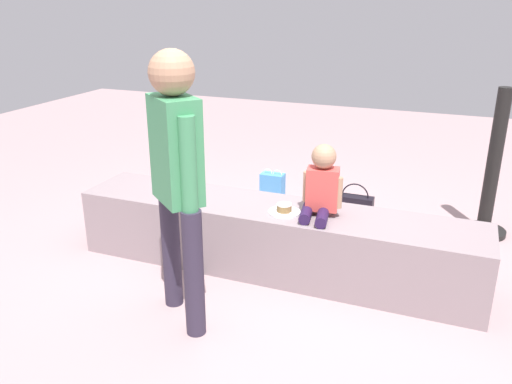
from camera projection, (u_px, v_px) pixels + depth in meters
The scene contains 10 objects.
ground_plane at pixel (274, 268), 3.83m from camera, with size 12.00×12.00×0.00m, color #A98A8C.
concrete_ledge at pixel (274, 238), 3.74m from camera, with size 2.86×0.53×0.48m, color gray.
child_seated at pixel (321, 185), 3.45m from camera, with size 0.28×0.33×0.48m.
adult_standing at pixel (177, 167), 2.92m from camera, with size 0.39×0.36×1.61m.
cake_plate at pixel (284, 210), 3.56m from camera, with size 0.22×0.22×0.07m.
gift_bag at pixel (272, 191), 4.84m from camera, with size 0.21×0.12×0.38m.
railing_post at pixel (491, 181), 4.23m from camera, with size 0.36×0.36×1.21m.
water_bottle_near_gift at pixel (348, 243), 4.02m from camera, with size 0.07×0.07×0.19m.
cake_box_white at pixel (303, 224), 4.40m from camera, with size 0.33×0.26×0.14m, color white.
handbag_black_leather at pixel (354, 205), 4.70m from camera, with size 0.33×0.12×0.31m.
Camera 1 is at (1.13, -3.20, 1.86)m, focal length 37.11 mm.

